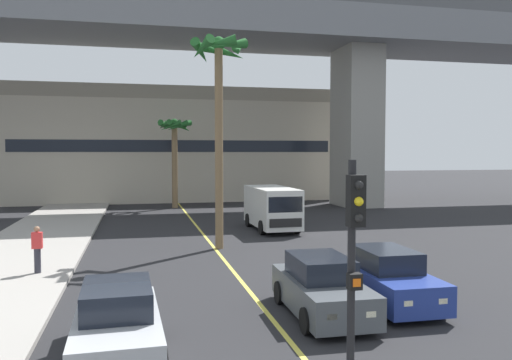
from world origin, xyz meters
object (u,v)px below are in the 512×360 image
(car_queue_third, at_px, (321,288))
(traffic_light_median_near, at_px, (353,260))
(car_queue_second, at_px, (117,326))
(delivery_van, at_px, (272,207))
(car_queue_front, at_px, (387,279))
(palm_tree_mid_median, at_px, (219,81))
(palm_tree_near_median, at_px, (175,137))
(pedestrian_near_crosswalk, at_px, (37,249))

(car_queue_third, height_order, traffic_light_median_near, traffic_light_median_near)
(car_queue_third, bearing_deg, traffic_light_median_near, -105.62)
(car_queue_second, distance_m, delivery_van, 18.47)
(car_queue_front, relative_size, car_queue_third, 1.00)
(car_queue_third, distance_m, palm_tree_mid_median, 12.16)
(car_queue_third, relative_size, palm_tree_near_median, 0.60)
(palm_tree_near_median, bearing_deg, pedestrian_near_crosswalk, -106.18)
(car_queue_front, height_order, car_queue_third, same)
(car_queue_third, bearing_deg, car_queue_second, -160.16)
(car_queue_second, distance_m, traffic_light_median_near, 5.60)
(car_queue_second, xyz_separation_m, palm_tree_near_median, (3.29, 29.51, 4.71))
(car_queue_second, bearing_deg, car_queue_third, 19.84)
(car_queue_front, distance_m, pedestrian_near_crosswalk, 11.70)
(delivery_van, bearing_deg, palm_tree_mid_median, -127.21)
(car_queue_front, bearing_deg, palm_tree_near_median, 98.50)
(delivery_van, bearing_deg, car_queue_third, -99.66)
(traffic_light_median_near, bearing_deg, pedestrian_near_crosswalk, 118.77)
(car_queue_third, relative_size, palm_tree_mid_median, 0.44)
(car_queue_second, height_order, car_queue_third, same)
(delivery_van, distance_m, palm_tree_near_median, 14.08)
(pedestrian_near_crosswalk, bearing_deg, car_queue_third, -37.24)
(delivery_van, xyz_separation_m, pedestrian_near_crosswalk, (-10.64, -8.77, -0.29))
(traffic_light_median_near, distance_m, pedestrian_near_crosswalk, 13.62)
(palm_tree_mid_median, bearing_deg, delivery_van, 52.79)
(pedestrian_near_crosswalk, bearing_deg, palm_tree_mid_median, 29.38)
(car_queue_second, xyz_separation_m, palm_tree_mid_median, (4.00, 11.92, 6.73))
(palm_tree_near_median, height_order, pedestrian_near_crosswalk, palm_tree_near_median)
(car_queue_second, relative_size, pedestrian_near_crosswalk, 2.56)
(palm_tree_mid_median, bearing_deg, car_queue_third, -83.47)
(car_queue_front, distance_m, palm_tree_mid_median, 12.11)
(palm_tree_near_median, xyz_separation_m, palm_tree_mid_median, (0.71, -17.58, 2.02))
(traffic_light_median_near, bearing_deg, delivery_van, 78.67)
(delivery_van, bearing_deg, palm_tree_near_median, 109.08)
(traffic_light_median_near, bearing_deg, car_queue_second, 132.89)
(delivery_van, relative_size, palm_tree_mid_median, 0.56)
(car_queue_front, height_order, car_queue_second, same)
(car_queue_second, distance_m, car_queue_third, 5.48)
(car_queue_second, bearing_deg, car_queue_front, 18.31)
(traffic_light_median_near, relative_size, palm_tree_mid_median, 0.45)
(car_queue_second, relative_size, delivery_van, 0.78)
(car_queue_second, bearing_deg, traffic_light_median_near, -47.11)
(car_queue_third, relative_size, traffic_light_median_near, 0.98)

